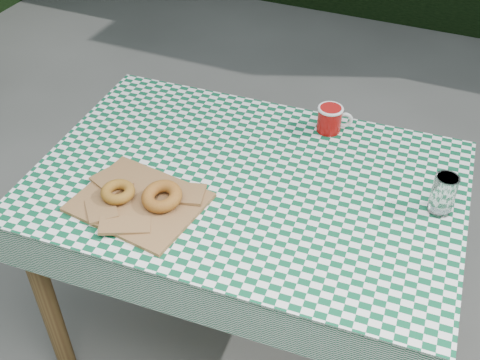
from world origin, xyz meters
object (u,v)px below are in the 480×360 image
table (246,268)px  coffee_mug (329,119)px  paper_bag (139,201)px  drinking_glass (443,194)px

table → coffee_mug: 0.55m
table → paper_bag: paper_bag is taller
table → coffee_mug: (0.14, 0.33, 0.42)m
table → coffee_mug: size_ratio=7.95×
coffee_mug → paper_bag: bearing=-142.8°
paper_bag → drinking_glass: drinking_glass is taller
table → paper_bag: 0.50m
paper_bag → drinking_glass: (0.76, 0.29, 0.05)m
paper_bag → coffee_mug: bearing=55.1°
paper_bag → coffee_mug: size_ratio=2.19×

